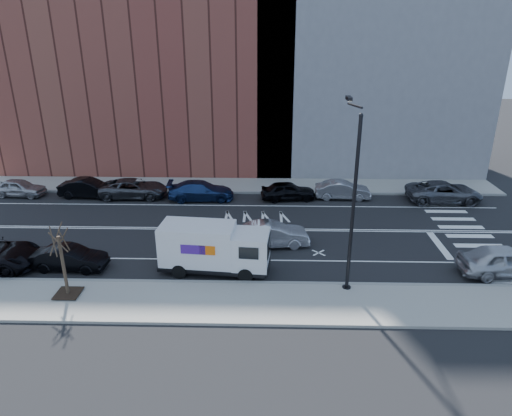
{
  "coord_description": "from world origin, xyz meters",
  "views": [
    {
      "loc": [
        2.86,
        -27.69,
        12.6
      ],
      "look_at": [
        2.16,
        0.34,
        1.4
      ],
      "focal_mm": 32.0,
      "sensor_mm": 36.0,
      "label": 1
    }
  ],
  "objects_px": {
    "far_parked_b": "(88,188)",
    "far_parked_a": "(19,188)",
    "near_parked_front": "(505,261)",
    "driving_sedan": "(272,235)",
    "fedex_van": "(214,248)"
  },
  "relations": [
    {
      "from": "far_parked_a",
      "to": "near_parked_front",
      "type": "height_order",
      "value": "near_parked_front"
    },
    {
      "from": "fedex_van",
      "to": "driving_sedan",
      "type": "height_order",
      "value": "fedex_van"
    },
    {
      "from": "far_parked_b",
      "to": "near_parked_front",
      "type": "xyz_separation_m",
      "value": [
        26.97,
        -11.51,
        0.1
      ]
    },
    {
      "from": "far_parked_a",
      "to": "far_parked_b",
      "type": "xyz_separation_m",
      "value": [
        5.6,
        -0.12,
        0.05
      ]
    },
    {
      "from": "fedex_van",
      "to": "driving_sedan",
      "type": "relative_size",
      "value": 1.35
    },
    {
      "from": "far_parked_b",
      "to": "far_parked_a",
      "type": "bearing_deg",
      "value": 91.97
    },
    {
      "from": "driving_sedan",
      "to": "near_parked_front",
      "type": "height_order",
      "value": "near_parked_front"
    },
    {
      "from": "fedex_van",
      "to": "far_parked_b",
      "type": "xyz_separation_m",
      "value": [
        -11.21,
        11.5,
        -0.69
      ]
    },
    {
      "from": "near_parked_front",
      "to": "far_parked_a",
      "type": "bearing_deg",
      "value": 67.34
    },
    {
      "from": "near_parked_front",
      "to": "driving_sedan",
      "type": "bearing_deg",
      "value": 72.61
    },
    {
      "from": "driving_sedan",
      "to": "fedex_van",
      "type": "bearing_deg",
      "value": 127.51
    },
    {
      "from": "far_parked_b",
      "to": "driving_sedan",
      "type": "xyz_separation_m",
      "value": [
        14.38,
        -8.28,
        0.01
      ]
    },
    {
      "from": "fedex_van",
      "to": "near_parked_front",
      "type": "relative_size",
      "value": 1.25
    },
    {
      "from": "far_parked_a",
      "to": "near_parked_front",
      "type": "bearing_deg",
      "value": -105.14
    },
    {
      "from": "far_parked_b",
      "to": "driving_sedan",
      "type": "height_order",
      "value": "driving_sedan"
    }
  ]
}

